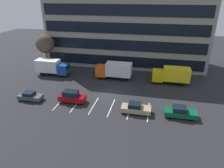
{
  "coord_description": "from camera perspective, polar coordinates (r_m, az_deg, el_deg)",
  "views": [
    {
      "loc": [
        7.3,
        -30.76,
        15.98
      ],
      "look_at": [
        0.29,
        1.18,
        1.4
      ],
      "focal_mm": 32.82,
      "sensor_mm": 36.0,
      "label": 1
    }
  ],
  "objects": [
    {
      "name": "office_building",
      "position": [
        49.53,
        4.02,
        17.97
      ],
      "size": [
        36.44,
        10.72,
        21.6
      ],
      "color": "gray",
      "rests_on": "ground_plane"
    },
    {
      "name": "suv_maroon",
      "position": [
        33.16,
        -11.14,
        -3.48
      ],
      "size": [
        4.2,
        1.78,
        1.9
      ],
      "color": "maroon",
      "rests_on": "ground_plane"
    },
    {
      "name": "box_truck_blue",
      "position": [
        44.87,
        -16.4,
        4.66
      ],
      "size": [
        7.05,
        2.33,
        3.27
      ],
      "color": "#194799",
      "rests_on": "ground_plane"
    },
    {
      "name": "box_truck_orange",
      "position": [
        41.08,
        0.65,
        3.97
      ],
      "size": [
        7.25,
        2.4,
        3.36
      ],
      "color": "#D85914",
      "rests_on": "ground_plane"
    },
    {
      "name": "lot_markings",
      "position": [
        31.68,
        -2.7,
        -6.29
      ],
      "size": [
        14.14,
        5.4,
        0.01
      ],
      "color": "silver",
      "rests_on": "ground_plane"
    },
    {
      "name": "bare_tree",
      "position": [
        48.81,
        -18.15,
        10.57
      ],
      "size": [
        4.08,
        4.08,
        7.65
      ],
      "color": "#473323",
      "rests_on": "ground_plane"
    },
    {
      "name": "box_truck_yellow_all",
      "position": [
        40.41,
        16.26,
        2.53
      ],
      "size": [
        7.0,
        2.32,
        3.25
      ],
      "color": "yellow",
      "rests_on": "ground_plane"
    },
    {
      "name": "ground_plane",
      "position": [
        35.43,
        -0.87,
        -2.79
      ],
      "size": [
        120.0,
        120.0,
        0.0
      ],
      "primitive_type": "plane",
      "color": "#262628"
    },
    {
      "name": "sedan_charcoal",
      "position": [
        35.81,
        -21.83,
        -3.16
      ],
      "size": [
        3.94,
        1.65,
        1.41
      ],
      "color": "#474C51",
      "rests_on": "ground_plane"
    },
    {
      "name": "sedan_tan",
      "position": [
        30.02,
        6.62,
        -6.7
      ],
      "size": [
        4.28,
        1.79,
        1.53
      ],
      "color": "tan",
      "rests_on": "ground_plane"
    },
    {
      "name": "sedan_forest",
      "position": [
        30.4,
        18.48,
        -7.44
      ],
      "size": [
        4.39,
        1.84,
        1.57
      ],
      "color": "#0C5933",
      "rests_on": "ground_plane"
    }
  ]
}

